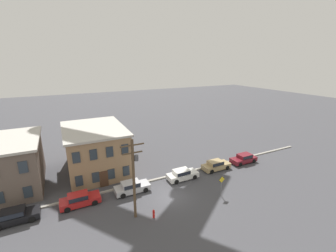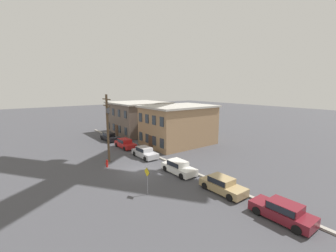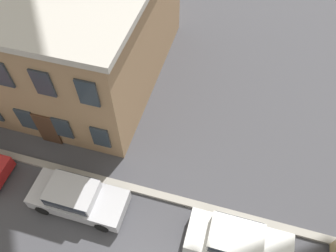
# 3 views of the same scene
# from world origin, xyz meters

# --- Properties ---
(ground_plane) EXTENTS (200.00, 200.00, 0.00)m
(ground_plane) POSITION_xyz_m (0.00, 0.00, 0.00)
(ground_plane) COLOR #424247
(kerb_strip) EXTENTS (56.00, 0.36, 0.16)m
(kerb_strip) POSITION_xyz_m (0.00, 4.50, 0.08)
(kerb_strip) COLOR #9E998E
(kerb_strip) RESTS_ON ground_plane
(apartment_midblock) EXTENTS (8.51, 11.65, 6.61)m
(apartment_midblock) POSITION_xyz_m (-7.06, 11.56, 3.32)
(apartment_midblock) COLOR #9E7A56
(apartment_midblock) RESTS_ON ground_plane
(car_black) EXTENTS (4.40, 1.92, 1.43)m
(car_black) POSITION_xyz_m (-16.59, 3.11, 0.75)
(car_black) COLOR black
(car_black) RESTS_ON ground_plane
(car_red) EXTENTS (4.40, 1.92, 1.43)m
(car_red) POSITION_xyz_m (-10.36, 3.20, 0.75)
(car_red) COLOR #B21E1E
(car_red) RESTS_ON ground_plane
(car_silver) EXTENTS (4.40, 1.92, 1.43)m
(car_silver) POSITION_xyz_m (-4.19, 3.12, 0.75)
(car_silver) COLOR #B7B7BC
(car_silver) RESTS_ON ground_plane
(car_white) EXTENTS (4.40, 1.92, 1.43)m
(car_white) POSITION_xyz_m (3.12, 3.12, 0.75)
(car_white) COLOR silver
(car_white) RESTS_ON ground_plane
(car_tan) EXTENTS (4.40, 1.92, 1.43)m
(car_tan) POSITION_xyz_m (9.16, 3.38, 0.75)
(car_tan) COLOR tan
(car_tan) RESTS_ON ground_plane
(car_maroon) EXTENTS (4.40, 1.92, 1.43)m
(car_maroon) POSITION_xyz_m (14.76, 3.33, 0.75)
(car_maroon) COLOR maroon
(car_maroon) RESTS_ON ground_plane
(caution_sign) EXTENTS (0.90, 0.08, 2.61)m
(caution_sign) POSITION_xyz_m (5.43, -2.44, 1.73)
(caution_sign) COLOR slate
(caution_sign) RESTS_ON ground_plane
(utility_pole) EXTENTS (2.40, 0.44, 8.74)m
(utility_pole) POSITION_xyz_m (-5.24, -1.62, 4.92)
(utility_pole) COLOR brown
(utility_pole) RESTS_ON ground_plane
(fire_hydrant) EXTENTS (0.24, 0.34, 0.96)m
(fire_hydrant) POSITION_xyz_m (-3.59, -2.59, 0.48)
(fire_hydrant) COLOR red
(fire_hydrant) RESTS_ON ground_plane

